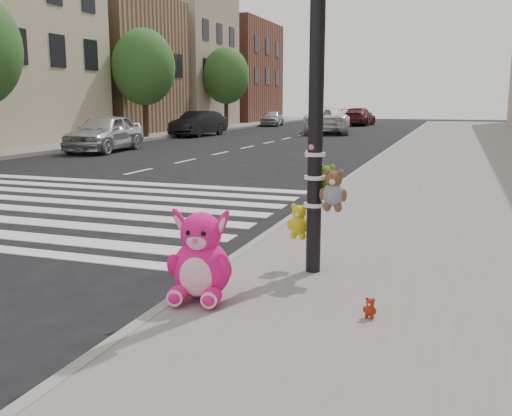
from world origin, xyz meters
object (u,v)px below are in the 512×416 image
at_px(signal_pole, 318,126).
at_px(car_dark_far, 199,124).
at_px(red_teddy, 370,308).
at_px(pink_bunny, 201,262).
at_px(car_white_near, 328,120).
at_px(car_silver_far, 105,133).

bearing_deg(signal_pole, car_dark_far, 117.72).
bearing_deg(car_dark_far, red_teddy, -57.81).
bearing_deg(pink_bunny, car_dark_far, 105.93).
distance_m(pink_bunny, car_white_near, 30.46).
relative_size(pink_bunny, car_dark_far, 0.21).
height_order(pink_bunny, red_teddy, pink_bunny).
xyz_separation_m(pink_bunny, red_teddy, (1.60, 0.03, -0.27)).
distance_m(signal_pole, car_silver_far, 17.87).
xyz_separation_m(signal_pole, car_dark_far, (-12.42, 23.64, -1.03)).
bearing_deg(car_silver_far, pink_bunny, -60.00).
relative_size(red_teddy, car_white_near, 0.03).
bearing_deg(car_silver_far, car_white_near, 63.17).
height_order(red_teddy, car_silver_far, car_silver_far).
distance_m(signal_pole, car_white_near, 29.41).
xyz_separation_m(signal_pole, car_white_near, (-6.12, 28.75, -0.94)).
height_order(signal_pole, car_dark_far, signal_pole).
bearing_deg(signal_pole, car_silver_far, 131.17).
relative_size(signal_pole, car_dark_far, 0.93).
distance_m(car_silver_far, car_dark_far, 10.23).
relative_size(red_teddy, car_silver_far, 0.04).
distance_m(red_teddy, car_white_near, 30.75).
xyz_separation_m(signal_pole, pink_bunny, (-0.82, -1.24, -1.23)).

